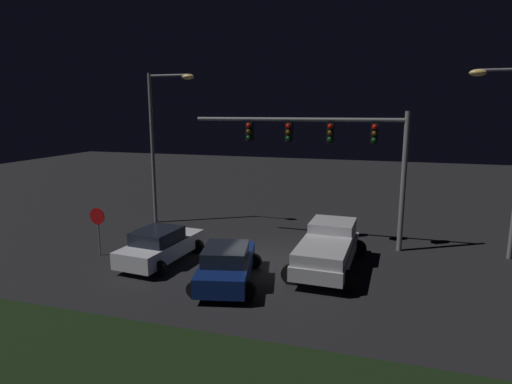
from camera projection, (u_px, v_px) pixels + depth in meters
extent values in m
plane|color=black|center=(259.00, 260.00, 18.83)|extent=(80.00, 80.00, 0.00)
cube|color=#B7B7BC|center=(327.00, 254.00, 17.61)|extent=(2.21, 5.47, 0.55)
cube|color=#B7B7BC|center=(333.00, 230.00, 18.57)|extent=(1.91, 1.97, 0.85)
cube|color=black|center=(333.00, 227.00, 18.55)|extent=(1.82, 1.59, 0.51)
cube|color=#B7B7BC|center=(323.00, 251.00, 16.51)|extent=(2.04, 3.10, 0.45)
cylinder|color=black|center=(312.00, 244.00, 19.79)|extent=(0.80, 0.22, 0.80)
cylinder|color=black|center=(357.00, 249.00, 19.13)|extent=(0.80, 0.22, 0.80)
cylinder|color=black|center=(292.00, 274.00, 16.19)|extent=(0.80, 0.22, 0.80)
cylinder|color=black|center=(346.00, 281.00, 15.52)|extent=(0.80, 0.22, 0.80)
cube|color=navy|center=(227.00, 267.00, 16.33)|extent=(2.72, 4.69, 0.70)
cube|color=black|center=(226.00, 254.00, 15.97)|extent=(2.00, 2.30, 0.55)
cylinder|color=black|center=(210.00, 260.00, 17.92)|extent=(0.64, 0.22, 0.64)
cylinder|color=black|center=(254.00, 261.00, 17.78)|extent=(0.64, 0.22, 0.64)
cylinder|color=black|center=(195.00, 290.00, 14.99)|extent=(0.64, 0.22, 0.64)
cylinder|color=black|center=(247.00, 291.00, 14.85)|extent=(0.64, 0.22, 0.64)
cube|color=silver|center=(161.00, 248.00, 18.60)|extent=(2.19, 4.55, 0.70)
cube|color=black|center=(157.00, 236.00, 18.25)|extent=(1.78, 2.14, 0.55)
cylinder|color=black|center=(163.00, 242.00, 20.35)|extent=(0.64, 0.22, 0.64)
cylinder|color=black|center=(197.00, 247.00, 19.67)|extent=(0.64, 0.22, 0.64)
cylinder|color=black|center=(122.00, 263.00, 17.63)|extent=(0.64, 0.22, 0.64)
cylinder|color=black|center=(159.00, 269.00, 16.95)|extent=(0.64, 0.22, 0.64)
cylinder|color=slate|center=(403.00, 183.00, 19.51)|extent=(0.24, 0.24, 6.50)
cylinder|color=slate|center=(295.00, 119.00, 20.42)|extent=(10.20, 0.18, 0.18)
cube|color=black|center=(374.00, 133.00, 19.48)|extent=(0.32, 0.44, 0.95)
sphere|color=red|center=(375.00, 127.00, 19.20)|extent=(0.22, 0.22, 0.22)
sphere|color=#59380A|center=(374.00, 133.00, 19.26)|extent=(0.22, 0.22, 0.22)
sphere|color=#0C4719|center=(374.00, 140.00, 19.32)|extent=(0.22, 0.22, 0.22)
cube|color=black|center=(331.00, 133.00, 20.05)|extent=(0.32, 0.44, 0.95)
sphere|color=red|center=(330.00, 126.00, 19.78)|extent=(0.22, 0.22, 0.22)
sphere|color=#59380A|center=(330.00, 133.00, 19.83)|extent=(0.22, 0.22, 0.22)
sphere|color=#0C4719|center=(330.00, 139.00, 19.89)|extent=(0.22, 0.22, 0.22)
cube|color=black|center=(289.00, 132.00, 20.62)|extent=(0.32, 0.44, 0.95)
sphere|color=red|center=(288.00, 126.00, 20.35)|extent=(0.22, 0.22, 0.22)
sphere|color=#59380A|center=(288.00, 132.00, 20.40)|extent=(0.22, 0.22, 0.22)
sphere|color=#0C4719|center=(288.00, 138.00, 20.46)|extent=(0.22, 0.22, 0.22)
cube|color=black|center=(250.00, 131.00, 21.19)|extent=(0.32, 0.44, 0.95)
sphere|color=red|center=(248.00, 125.00, 20.92)|extent=(0.22, 0.22, 0.22)
sphere|color=#59380A|center=(248.00, 131.00, 20.97)|extent=(0.22, 0.22, 0.22)
sphere|color=#0C4719|center=(249.00, 138.00, 21.03)|extent=(0.22, 0.22, 0.22)
cylinder|color=slate|center=(153.00, 150.00, 24.39)|extent=(0.20, 0.20, 8.56)
cylinder|color=slate|center=(168.00, 75.00, 23.26)|extent=(2.37, 0.12, 0.12)
ellipsoid|color=#F9CC72|center=(188.00, 77.00, 22.94)|extent=(0.70, 0.44, 0.30)
cylinder|color=slate|center=(504.00, 70.00, 17.77)|extent=(1.99, 0.12, 0.12)
ellipsoid|color=#F9CC72|center=(478.00, 73.00, 18.08)|extent=(0.70, 0.44, 0.30)
cylinder|color=slate|center=(99.00, 232.00, 19.26)|extent=(0.07, 0.07, 2.20)
cylinder|color=#B20C0F|center=(97.00, 216.00, 19.09)|extent=(0.76, 0.03, 0.76)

